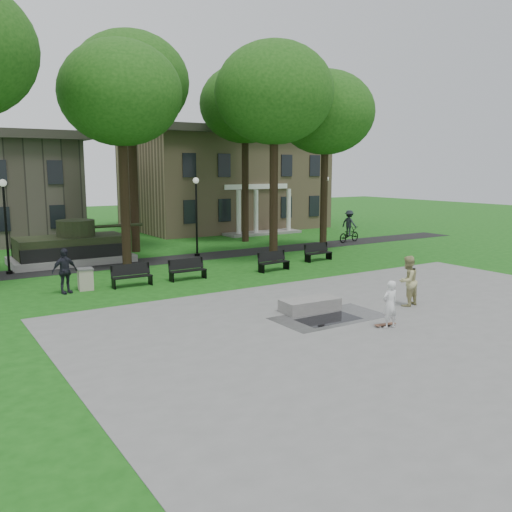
# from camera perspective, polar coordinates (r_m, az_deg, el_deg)

# --- Properties ---
(ground) EXTENTS (120.00, 120.00, 0.00)m
(ground) POSITION_cam_1_polar(r_m,az_deg,el_deg) (22.53, 6.71, -4.33)
(ground) COLOR #164B11
(ground) RESTS_ON ground
(plaza) EXTENTS (22.00, 16.00, 0.02)m
(plaza) POSITION_cam_1_polar(r_m,az_deg,el_deg) (19.06, 16.33, -7.13)
(plaza) COLOR gray
(plaza) RESTS_ON ground
(footpath) EXTENTS (44.00, 2.60, 0.01)m
(footpath) POSITION_cam_1_polar(r_m,az_deg,el_deg) (32.53, -6.76, -0.15)
(footpath) COLOR black
(footpath) RESTS_ON ground
(building_right) EXTENTS (17.00, 12.00, 8.60)m
(building_right) POSITION_cam_1_polar(r_m,az_deg,el_deg) (49.15, -3.45, 8.12)
(building_right) COLOR #9E8460
(building_right) RESTS_ON ground
(tree_1) EXTENTS (6.20, 6.20, 11.63)m
(tree_1) POSITION_cam_1_polar(r_m,az_deg,el_deg) (29.24, -14.05, 16.21)
(tree_1) COLOR black
(tree_1) RESTS_ON ground
(tree_2) EXTENTS (6.60, 6.60, 12.16)m
(tree_2) POSITION_cam_1_polar(r_m,az_deg,el_deg) (31.09, 1.93, 16.71)
(tree_2) COLOR black
(tree_2) RESTS_ON ground
(tree_3) EXTENTS (6.00, 6.00, 11.19)m
(tree_3) POSITION_cam_1_polar(r_m,az_deg,el_deg) (34.50, 7.33, 14.69)
(tree_3) COLOR black
(tree_3) RESTS_ON ground
(tree_4) EXTENTS (7.20, 7.20, 13.50)m
(tree_4) POSITION_cam_1_polar(r_m,az_deg,el_deg) (35.39, -13.12, 17.32)
(tree_4) COLOR black
(tree_4) RESTS_ON ground
(tree_5) EXTENTS (6.40, 6.40, 12.44)m
(tree_5) POSITION_cam_1_polar(r_m,az_deg,el_deg) (39.42, -1.17, 15.63)
(tree_5) COLOR black
(tree_5) RESTS_ON ground
(lamp_left) EXTENTS (0.36, 0.36, 4.73)m
(lamp_left) POSITION_cam_1_polar(r_m,az_deg,el_deg) (29.59, -24.87, 3.58)
(lamp_left) COLOR black
(lamp_left) RESTS_ON ground
(lamp_mid) EXTENTS (0.36, 0.36, 4.73)m
(lamp_mid) POSITION_cam_1_polar(r_m,az_deg,el_deg) (32.68, -6.29, 4.83)
(lamp_mid) COLOR black
(lamp_mid) RESTS_ON ground
(lamp_right) EXTENTS (0.36, 0.36, 4.73)m
(lamp_right) POSITION_cam_1_polar(r_m,az_deg,el_deg) (38.16, 7.35, 5.43)
(lamp_right) COLOR black
(lamp_right) RESTS_ON ground
(tank_monument) EXTENTS (7.45, 3.40, 2.40)m
(tank_monument) POSITION_cam_1_polar(r_m,az_deg,el_deg) (32.11, -18.80, 0.84)
(tank_monument) COLOR gray
(tank_monument) RESTS_ON ground
(puddle) EXTENTS (2.20, 1.20, 0.00)m
(puddle) POSITION_cam_1_polar(r_m,az_deg,el_deg) (19.28, 7.66, -6.61)
(puddle) COLOR black
(puddle) RESTS_ON plaza
(concrete_block) EXTENTS (2.26, 1.13, 0.45)m
(concrete_block) POSITION_cam_1_polar(r_m,az_deg,el_deg) (20.28, 5.70, -5.13)
(concrete_block) COLOR gray
(concrete_block) RESTS_ON plaza
(skateboard) EXTENTS (0.80, 0.30, 0.07)m
(skateboard) POSITION_cam_1_polar(r_m,az_deg,el_deg) (18.80, 13.43, -7.09)
(skateboard) COLOR brown
(skateboard) RESTS_ON plaza
(skateboarder) EXTENTS (0.61, 0.42, 1.61)m
(skateboarder) POSITION_cam_1_polar(r_m,az_deg,el_deg) (18.43, 13.91, -4.96)
(skateboarder) COLOR silver
(skateboarder) RESTS_ON plaza
(friend_watching) EXTENTS (1.05, 0.88, 1.94)m
(friend_watching) POSITION_cam_1_polar(r_m,az_deg,el_deg) (21.55, 15.66, -2.54)
(friend_watching) COLOR tan
(friend_watching) RESTS_ON plaza
(pedestrian_walker) EXTENTS (1.22, 0.77, 1.93)m
(pedestrian_walker) POSITION_cam_1_polar(r_m,az_deg,el_deg) (24.25, -19.51, -1.51)
(pedestrian_walker) COLOR black
(pedestrian_walker) RESTS_ON ground
(cyclist) EXTENTS (2.24, 1.32, 2.32)m
(cyclist) POSITION_cam_1_polar(r_m,az_deg,el_deg) (39.44, 9.77, 2.79)
(cyclist) COLOR black
(cyclist) RESTS_ON ground
(park_bench_0) EXTENTS (1.81, 0.56, 1.00)m
(park_bench_0) POSITION_cam_1_polar(r_m,az_deg,el_deg) (24.98, -12.99, -1.95)
(park_bench_0) COLOR black
(park_bench_0) RESTS_ON ground
(park_bench_1) EXTENTS (1.80, 0.52, 1.00)m
(park_bench_1) POSITION_cam_1_polar(r_m,az_deg,el_deg) (26.00, -7.27, -1.35)
(park_bench_1) COLOR black
(park_bench_1) RESTS_ON ground
(park_bench_2) EXTENTS (1.84, 0.72, 1.00)m
(park_bench_2) POSITION_cam_1_polar(r_m,az_deg,el_deg) (28.05, 1.81, -0.51)
(park_bench_2) COLOR black
(park_bench_2) RESTS_ON ground
(park_bench_3) EXTENTS (1.84, 0.70, 1.00)m
(park_bench_3) POSITION_cam_1_polar(r_m,az_deg,el_deg) (31.31, 6.50, 0.45)
(park_bench_3) COLOR black
(park_bench_3) RESTS_ON ground
(trash_bin) EXTENTS (0.73, 0.73, 0.96)m
(trash_bin) POSITION_cam_1_polar(r_m,az_deg,el_deg) (24.78, -17.51, -2.32)
(trash_bin) COLOR #B4AA94
(trash_bin) RESTS_ON ground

